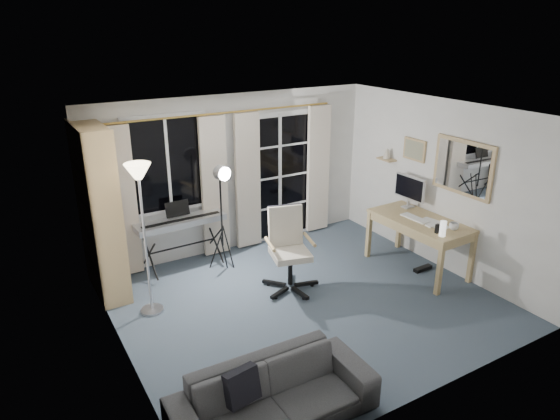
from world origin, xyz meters
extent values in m
cube|color=#3E4C5A|center=(0.00, 0.00, -0.01)|extent=(4.50, 4.00, 0.02)
cube|color=white|center=(-1.05, 1.98, 1.50)|extent=(1.20, 0.06, 1.40)
cube|color=black|center=(-1.05, 1.95, 1.50)|extent=(1.10, 0.02, 1.30)
cube|color=white|center=(-1.05, 1.94, 1.50)|extent=(0.04, 0.03, 1.30)
cube|color=white|center=(0.75, 1.98, 1.02)|extent=(1.32, 0.06, 2.11)
cube|color=black|center=(0.45, 1.95, 1.02)|extent=(0.55, 0.02, 1.95)
cube|color=black|center=(1.05, 1.95, 1.02)|extent=(0.55, 0.02, 1.95)
cube|color=white|center=(0.75, 1.94, 1.02)|extent=(0.05, 0.04, 2.05)
cube|color=white|center=(0.75, 1.94, 0.55)|extent=(1.15, 0.03, 0.03)
cube|color=white|center=(0.75, 1.94, 1.05)|extent=(1.15, 0.03, 0.03)
cube|color=white|center=(0.75, 1.94, 1.55)|extent=(1.15, 0.03, 0.03)
cylinder|color=gold|center=(-0.15, 1.90, 2.15)|extent=(3.50, 0.03, 0.03)
cube|color=beige|center=(-1.75, 1.88, 1.08)|extent=(0.40, 0.07, 2.10)
cube|color=beige|center=(-0.40, 1.88, 1.08)|extent=(0.40, 0.07, 2.10)
cube|color=beige|center=(0.15, 1.88, 1.08)|extent=(0.40, 0.07, 2.10)
cube|color=beige|center=(1.45, 1.88, 1.08)|extent=(0.40, 0.07, 2.10)
cube|color=tan|center=(-2.09, 1.10, 1.11)|extent=(0.36, 0.04, 2.23)
cube|color=tan|center=(-2.09, 2.11, 1.11)|extent=(0.36, 0.04, 2.23)
cube|color=tan|center=(-2.25, 1.60, 1.11)|extent=(0.04, 1.00, 2.23)
cube|color=tan|center=(-2.09, 1.61, 0.03)|extent=(0.36, 1.00, 0.03)
cube|color=tan|center=(-2.09, 1.61, 0.45)|extent=(0.36, 1.00, 0.03)
cube|color=tan|center=(-2.09, 1.61, 0.87)|extent=(0.36, 1.00, 0.03)
cube|color=tan|center=(-2.09, 1.61, 1.29)|extent=(0.36, 1.00, 0.03)
cube|color=tan|center=(-2.09, 1.61, 1.71)|extent=(0.36, 1.00, 0.03)
cube|color=tan|center=(-2.09, 1.61, 2.19)|extent=(0.36, 1.00, 0.03)
cube|color=white|center=(-2.07, 1.19, 0.60)|extent=(0.25, 0.07, 0.29)
cube|color=#A97D46|center=(-2.07, 1.30, 0.57)|extent=(0.25, 0.05, 0.23)
cube|color=#323232|center=(-2.07, 1.39, 0.59)|extent=(0.25, 0.04, 0.26)
cube|color=#A97D46|center=(-2.07, 1.48, 0.63)|extent=(0.25, 0.04, 0.33)
cube|color=white|center=(-2.07, 1.56, 0.59)|extent=(0.25, 0.06, 0.26)
cube|color=#AF5432|center=(-2.07, 1.67, 0.59)|extent=(0.25, 0.04, 0.27)
cube|color=#3A36A3|center=(-2.07, 1.75, 0.60)|extent=(0.25, 0.05, 0.27)
cube|color=#A97D46|center=(-2.07, 1.85, 0.59)|extent=(0.25, 0.04, 0.26)
cube|color=#AF5432|center=(-2.07, 1.93, 0.59)|extent=(0.25, 0.06, 0.27)
cube|color=#323232|center=(-2.07, 2.03, 0.61)|extent=(0.25, 0.03, 0.29)
cube|color=#3A36A3|center=(-2.07, 1.19, 1.04)|extent=(0.25, 0.04, 0.30)
cube|color=#323232|center=(-2.07, 1.27, 1.03)|extent=(0.25, 0.07, 0.30)
cube|color=#323232|center=(-2.07, 1.38, 1.01)|extent=(0.25, 0.04, 0.26)
cube|color=#3A36A3|center=(-2.07, 1.47, 1.00)|extent=(0.25, 0.04, 0.24)
cube|color=#3A36A3|center=(-2.07, 1.55, 1.01)|extent=(0.25, 0.04, 0.26)
cube|color=#323232|center=(-2.07, 1.63, 1.04)|extent=(0.25, 0.04, 0.31)
cube|color=#323232|center=(-2.07, 1.71, 1.00)|extent=(0.25, 0.05, 0.24)
cube|color=#CBDD53|center=(-2.07, 1.81, 1.01)|extent=(0.25, 0.05, 0.26)
cube|color=#A97D46|center=(-2.07, 1.90, 1.02)|extent=(0.25, 0.03, 0.27)
cube|color=#323232|center=(-2.07, 1.98, 1.01)|extent=(0.25, 0.03, 0.26)
cube|color=#AF5432|center=(-2.07, 1.19, 1.46)|extent=(0.25, 0.04, 0.31)
cube|color=#323232|center=(-2.07, 1.28, 1.43)|extent=(0.25, 0.03, 0.24)
cube|color=white|center=(-2.07, 1.36, 1.47)|extent=(0.25, 0.04, 0.33)
cube|color=white|center=(-2.07, 1.44, 1.46)|extent=(0.25, 0.04, 0.30)
cube|color=#A97D46|center=(-2.07, 1.52, 1.43)|extent=(0.25, 0.04, 0.25)
cube|color=#3A36A3|center=(-2.07, 1.60, 1.43)|extent=(0.25, 0.05, 0.26)
cylinder|color=#B2B2B7|center=(-1.76, 0.79, 0.01)|extent=(0.35, 0.35, 0.03)
cylinder|color=#B2B2B7|center=(-1.76, 0.79, 0.90)|extent=(0.04, 0.04, 1.75)
cone|color=#FFE5B2|center=(-1.76, 0.79, 1.80)|extent=(0.37, 0.37, 0.18)
cylinder|color=black|center=(-1.50, 1.68, 0.35)|extent=(0.05, 0.62, 0.56)
cylinder|color=black|center=(-1.50, 1.68, 0.35)|extent=(0.05, 0.62, 0.56)
cylinder|color=black|center=(-0.52, 1.72, 0.35)|extent=(0.05, 0.62, 0.56)
cylinder|color=black|center=(-0.52, 1.72, 0.35)|extent=(0.05, 0.62, 0.56)
cylinder|color=black|center=(-1.01, 1.70, 0.35)|extent=(0.99, 0.06, 0.02)
cube|color=silver|center=(-1.01, 1.70, 0.72)|extent=(1.29, 0.37, 0.09)
cube|color=white|center=(-1.01, 1.62, 0.75)|extent=(1.19, 0.18, 0.01)
cube|color=black|center=(-1.01, 1.66, 0.76)|extent=(1.15, 0.12, 0.01)
cube|color=black|center=(-1.01, 1.80, 0.89)|extent=(0.35, 0.08, 0.21)
cylinder|color=black|center=(-0.41, 1.43, 0.29)|extent=(0.08, 0.24, 0.63)
cylinder|color=black|center=(-0.59, 1.48, 0.29)|extent=(0.24, 0.09, 0.63)
cylinder|color=black|center=(-0.54, 1.31, 0.29)|extent=(0.18, 0.18, 0.63)
cylinder|color=black|center=(-0.51, 1.41, 0.90)|extent=(0.03, 0.03, 1.09)
cylinder|color=silver|center=(-0.50, 1.36, 1.45)|extent=(0.23, 0.16, 0.21)
cylinder|color=white|center=(-0.48, 1.30, 1.45)|extent=(0.18, 0.06, 0.18)
cube|color=black|center=(0.22, 0.33, 0.05)|extent=(0.33, 0.13, 0.04)
cylinder|color=black|center=(0.30, 0.31, 0.03)|extent=(0.06, 0.06, 0.05)
cube|color=black|center=(0.12, 0.58, 0.05)|extent=(0.22, 0.31, 0.04)
cylinder|color=black|center=(0.16, 0.65, 0.03)|extent=(0.06, 0.06, 0.05)
cube|color=black|center=(-0.15, 0.56, 0.05)|extent=(0.25, 0.29, 0.04)
cylinder|color=black|center=(-0.20, 0.63, 0.03)|extent=(0.06, 0.06, 0.05)
cube|color=black|center=(-0.22, 0.30, 0.05)|extent=(0.33, 0.17, 0.04)
cylinder|color=black|center=(-0.29, 0.27, 0.03)|extent=(0.06, 0.06, 0.05)
cube|color=black|center=(0.01, 0.16, 0.05)|extent=(0.07, 0.33, 0.04)
cylinder|color=black|center=(0.01, 0.07, 0.03)|extent=(0.06, 0.06, 0.05)
cylinder|color=black|center=(0.00, 0.39, 0.29)|extent=(0.08, 0.08, 0.42)
cube|color=beige|center=(0.00, 0.39, 0.52)|extent=(0.58, 0.58, 0.08)
cube|color=beige|center=(0.05, 0.61, 0.83)|extent=(0.47, 0.24, 0.54)
cube|color=black|center=(0.06, 0.65, 0.85)|extent=(0.45, 0.21, 0.50)
cylinder|color=tan|center=(-0.26, 0.47, 0.69)|extent=(0.15, 0.41, 0.05)
cylinder|color=tan|center=(0.26, 0.34, 0.69)|extent=(0.15, 0.41, 0.05)
cube|color=#A28653|center=(1.88, -0.03, 0.75)|extent=(0.76, 1.46, 0.04)
cube|color=#A28653|center=(1.88, -0.03, 0.68)|extent=(0.72, 1.41, 0.10)
cube|color=#A28653|center=(1.58, -0.71, 0.36)|extent=(0.06, 0.06, 0.73)
cube|color=#A28653|center=(2.22, -0.69, 0.36)|extent=(0.06, 0.06, 0.73)
cube|color=#A28653|center=(1.54, 0.64, 0.36)|extent=(0.06, 0.06, 0.73)
cube|color=#A28653|center=(2.18, 0.66, 0.36)|extent=(0.06, 0.06, 0.73)
cube|color=silver|center=(2.08, 0.42, 0.78)|extent=(0.19, 0.13, 0.02)
cube|color=silver|center=(2.08, 0.42, 0.91)|extent=(0.04, 0.03, 0.23)
cube|color=silver|center=(2.08, 0.42, 1.08)|extent=(0.05, 0.55, 0.35)
cube|color=black|center=(2.06, 0.42, 1.08)|extent=(0.03, 0.51, 0.31)
cube|color=white|center=(1.82, 0.03, 0.78)|extent=(0.16, 0.43, 0.02)
cube|color=white|center=(1.78, -0.28, 0.78)|extent=(0.06, 0.10, 0.02)
cube|color=white|center=(1.93, -0.18, 0.77)|extent=(0.27, 0.34, 0.01)
cube|color=white|center=(1.91, -0.38, 0.77)|extent=(0.22, 0.17, 0.00)
cube|color=black|center=(1.71, -0.49, 0.83)|extent=(0.05, 0.04, 0.12)
cylinder|color=white|center=(1.69, -0.59, 0.87)|extent=(0.08, 0.08, 0.20)
cube|color=black|center=(1.93, -0.12, 0.03)|extent=(0.31, 0.09, 0.05)
imported|color=silver|center=(1.98, -0.53, 0.83)|extent=(0.13, 0.10, 0.13)
cube|color=tan|center=(2.23, -0.35, 1.55)|extent=(0.04, 0.94, 0.74)
cube|color=white|center=(2.21, -0.35, 1.55)|extent=(0.01, 0.84, 0.64)
cube|color=tan|center=(2.23, 0.55, 1.60)|extent=(0.03, 0.42, 0.32)
cube|color=#54A891|center=(2.21, 0.55, 1.60)|extent=(0.00, 0.36, 0.26)
cube|color=tan|center=(2.16, 1.05, 1.35)|extent=(0.16, 0.30, 0.02)
cone|color=beige|center=(2.16, 1.05, 1.44)|extent=(0.12, 0.12, 0.15)
imported|color=#2D2E30|center=(-1.36, -1.55, 0.36)|extent=(1.84, 0.58, 0.72)
cube|color=black|center=(-1.63, -1.46, 0.42)|extent=(0.33, 0.21, 0.32)
camera|label=1|loc=(-3.11, -4.61, 3.35)|focal=32.00mm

